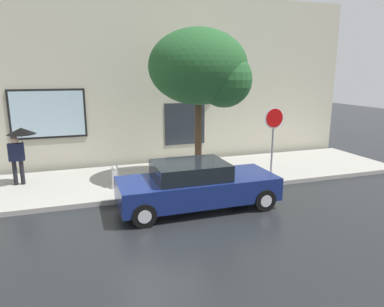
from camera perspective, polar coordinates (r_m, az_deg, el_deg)
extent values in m
plane|color=black|center=(10.20, -4.44, -9.35)|extent=(60.00, 60.00, 0.00)
cube|color=#A3A099|center=(12.94, -7.72, -4.17)|extent=(20.00, 4.00, 0.15)
cube|color=beige|center=(14.84, -10.02, 11.39)|extent=(20.00, 0.40, 7.00)
cube|color=black|center=(14.54, -22.32, 5.97)|extent=(2.77, 0.06, 1.89)
cube|color=silver|center=(14.51, -22.33, 5.96)|extent=(2.61, 0.03, 1.73)
cube|color=#262B33|center=(15.29, -1.15, 4.85)|extent=(1.80, 0.04, 1.80)
cone|color=#99999E|center=(15.51, 3.99, 10.14)|extent=(0.22, 0.24, 0.24)
cube|color=navy|center=(10.24, 0.91, -5.67)|extent=(4.58, 1.78, 0.67)
cube|color=black|center=(10.00, -0.32, -2.74)|extent=(2.06, 1.56, 0.46)
cylinder|color=black|center=(11.69, 7.66, -4.80)|extent=(0.64, 0.22, 0.64)
cylinder|color=silver|center=(11.69, 7.66, -4.80)|extent=(0.35, 0.24, 0.35)
cylinder|color=black|center=(10.33, 11.67, -7.39)|extent=(0.64, 0.22, 0.64)
cylinder|color=silver|center=(10.33, 11.67, -7.39)|extent=(0.35, 0.24, 0.35)
cylinder|color=black|center=(10.68, -9.49, -6.61)|extent=(0.64, 0.22, 0.64)
cylinder|color=silver|center=(10.68, -9.49, -6.61)|extent=(0.35, 0.24, 0.35)
cylinder|color=black|center=(9.18, -7.81, -9.91)|extent=(0.64, 0.22, 0.64)
cylinder|color=silver|center=(9.18, -7.81, -9.91)|extent=(0.35, 0.24, 0.35)
cylinder|color=white|center=(11.90, -12.34, -3.91)|extent=(0.22, 0.22, 0.64)
sphere|color=#BBBBB7|center=(11.81, -12.42, -2.43)|extent=(0.23, 0.23, 0.23)
cylinder|color=#BBBBB7|center=(11.74, -12.26, -3.98)|extent=(0.09, 0.12, 0.09)
cylinder|color=#BBBBB7|center=(12.04, -12.44, -3.56)|extent=(0.09, 0.12, 0.09)
cylinder|color=white|center=(11.99, -12.27, -5.24)|extent=(0.30, 0.30, 0.06)
cylinder|color=black|center=(13.28, -26.81, -2.83)|extent=(0.14, 0.14, 0.84)
cylinder|color=black|center=(13.25, -25.88, -2.77)|extent=(0.14, 0.14, 0.84)
cube|color=#191E38|center=(13.11, -26.66, 0.21)|extent=(0.49, 0.22, 0.59)
sphere|color=tan|center=(13.03, -26.84, 1.96)|extent=(0.23, 0.23, 0.23)
cylinder|color=#4C4C51|center=(13.03, -25.82, 1.35)|extent=(0.02, 0.02, 0.90)
cone|color=black|center=(12.95, -26.01, 3.31)|extent=(0.93, 0.93, 0.22)
cylinder|color=#4C3823|center=(12.37, 1.02, 2.62)|extent=(0.24, 0.24, 2.98)
ellipsoid|color=#235628|center=(12.17, 1.06, 13.93)|extent=(3.41, 2.90, 2.56)
sphere|color=#235628|center=(12.05, 5.26, 11.87)|extent=(1.88, 1.88, 1.88)
cylinder|color=gray|center=(12.92, 12.93, 1.68)|extent=(0.07, 0.07, 2.51)
cylinder|color=white|center=(12.74, 13.24, 5.64)|extent=(0.76, 0.02, 0.76)
cylinder|color=red|center=(12.73, 13.27, 5.63)|extent=(0.66, 0.02, 0.66)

